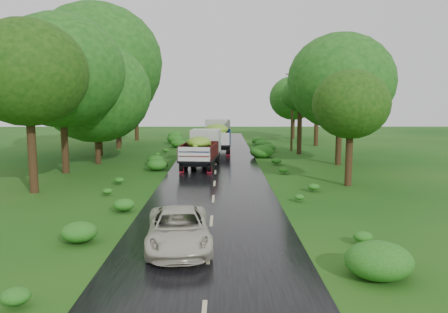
{
  "coord_description": "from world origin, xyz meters",
  "views": [
    {
      "loc": [
        0.42,
        -17.65,
        5.1
      ],
      "look_at": [
        0.57,
        7.56,
        1.7
      ],
      "focal_mm": 35.0,
      "sensor_mm": 36.0,
      "label": 1
    }
  ],
  "objects_px": {
    "car": "(179,229)",
    "utility_pole": "(292,109)",
    "truck_near": "(202,147)",
    "truck_far": "(217,134)"
  },
  "relations": [
    {
      "from": "truck_near",
      "to": "utility_pole",
      "type": "relative_size",
      "value": 0.82
    },
    {
      "from": "car",
      "to": "utility_pole",
      "type": "relative_size",
      "value": 0.58
    },
    {
      "from": "truck_near",
      "to": "car",
      "type": "xyz_separation_m",
      "value": [
        -0.04,
        -17.5,
        -0.85
      ]
    },
    {
      "from": "car",
      "to": "utility_pole",
      "type": "bearing_deg",
      "value": 67.14
    },
    {
      "from": "truck_near",
      "to": "utility_pole",
      "type": "height_order",
      "value": "utility_pole"
    },
    {
      "from": "car",
      "to": "utility_pole",
      "type": "xyz_separation_m",
      "value": [
        8.24,
        27.4,
        3.42
      ]
    },
    {
      "from": "truck_far",
      "to": "utility_pole",
      "type": "height_order",
      "value": "utility_pole"
    },
    {
      "from": "truck_far",
      "to": "car",
      "type": "xyz_separation_m",
      "value": [
        -1.07,
        -26.76,
        -1.03
      ]
    },
    {
      "from": "truck_near",
      "to": "utility_pole",
      "type": "distance_m",
      "value": 13.11
    },
    {
      "from": "car",
      "to": "utility_pole",
      "type": "height_order",
      "value": "utility_pole"
    }
  ]
}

